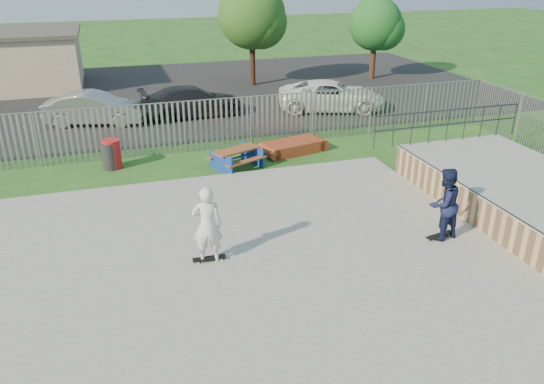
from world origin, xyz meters
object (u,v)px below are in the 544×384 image
object	(u,v)px
trash_bin_grey	(110,156)
trash_bin_red	(112,154)
tree_mid	(252,15)
skater_navy	(444,204)
funbox	(293,147)
car_dark	(192,101)
tree_right	(375,24)
picnic_table	(237,158)
skater_white	(207,225)
car_silver	(95,108)
car_white	(332,96)

from	to	relation	value
trash_bin_grey	trash_bin_red	bearing A→B (deg)	32.88
tree_mid	skater_navy	distance (m)	20.00
funbox	skater_navy	xyz separation A→B (m)	(1.29, -7.86, 0.90)
trash_bin_grey	car_dark	distance (m)	7.14
trash_bin_red	car_dark	bearing A→B (deg)	57.07
tree_mid	tree_right	xyz separation A→B (m)	(7.56, -0.41, -0.68)
trash_bin_grey	tree_right	bearing A→B (deg)	35.17
picnic_table	skater_white	bearing A→B (deg)	-133.20
picnic_table	skater_white	world-z (taller)	skater_white
skater_navy	picnic_table	bearing A→B (deg)	-73.39
trash_bin_red	trash_bin_grey	distance (m)	0.09
picnic_table	trash_bin_red	size ratio (longest dim) A/B	1.99
picnic_table	tree_right	xyz separation A→B (m)	(11.68, 12.51, 2.91)
trash_bin_red	skater_navy	distance (m)	11.44
tree_right	skater_white	distance (m)	23.43
funbox	car_silver	distance (m)	9.54
car_silver	skater_white	bearing A→B (deg)	-155.11
car_white	skater_white	xyz separation A→B (m)	(-8.51, -12.47, 0.38)
picnic_table	trash_bin_red	world-z (taller)	trash_bin_red
car_dark	tree_mid	xyz separation A→B (m)	(4.51, 5.70, 3.22)
funbox	car_white	distance (m)	6.52
funbox	tree_mid	world-z (taller)	tree_mid
trash_bin_grey	skater_white	bearing A→B (deg)	-74.49
tree_right	skater_white	world-z (taller)	tree_right
picnic_table	car_silver	world-z (taller)	car_silver
tree_mid	skater_white	world-z (taller)	tree_mid
picnic_table	tree_right	size ratio (longest dim) A/B	0.43
trash_bin_grey	skater_navy	size ratio (longest dim) A/B	0.50
funbox	tree_mid	distance (m)	12.61
car_silver	skater_navy	bearing A→B (deg)	-134.60
trash_bin_red	skater_white	bearing A→B (deg)	-75.10
car_dark	picnic_table	bearing A→B (deg)	178.72
tree_right	car_white	bearing A→B (deg)	-130.71
car_white	tree_mid	bearing A→B (deg)	35.36
picnic_table	car_dark	bearing A→B (deg)	69.49
picnic_table	funbox	bearing A→B (deg)	-2.05
trash_bin_red	skater_white	size ratio (longest dim) A/B	0.54
trash_bin_grey	funbox	bearing A→B (deg)	-2.29
trash_bin_red	skater_white	xyz separation A→B (m)	(2.00, -7.53, 0.60)
car_silver	skater_navy	xyz separation A→B (m)	(8.53, -14.06, 0.38)
trash_bin_red	tree_right	xyz separation A→B (m)	(15.91, 11.21, 2.75)
tree_mid	skater_navy	xyz separation A→B (m)	(-0.36, -19.79, -2.83)
picnic_table	funbox	size ratio (longest dim) A/B	0.87
car_dark	trash_bin_grey	bearing A→B (deg)	142.42
trash_bin_grey	car_white	bearing A→B (deg)	25.23
car_dark	car_white	size ratio (longest dim) A/B	0.93
skater_white	car_white	bearing A→B (deg)	-113.17
skater_navy	car_dark	bearing A→B (deg)	-85.66
skater_white	tree_mid	bearing A→B (deg)	-97.20
car_silver	car_white	size ratio (longest dim) A/B	0.84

